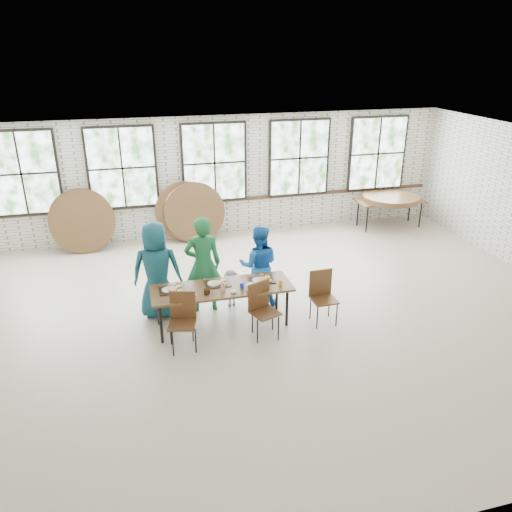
# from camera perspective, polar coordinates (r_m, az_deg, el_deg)

# --- Properties ---
(room) EXTENTS (12.00, 12.00, 12.00)m
(room) POSITION_cam_1_polar(r_m,az_deg,el_deg) (12.50, -4.78, 10.36)
(room) COLOR beige
(room) RESTS_ON ground
(dining_table) EXTENTS (2.40, 0.81, 0.74)m
(dining_table) POSITION_cam_1_polar(r_m,az_deg,el_deg) (8.56, -3.92, -3.89)
(dining_table) COLOR brown
(dining_table) RESTS_ON ground
(chair_near_left) EXTENTS (0.51, 0.50, 0.95)m
(chair_near_left) POSITION_cam_1_polar(r_m,az_deg,el_deg) (8.12, -8.39, -6.74)
(chair_near_left) COLOR #54351C
(chair_near_left) RESTS_ON ground
(chair_near_right) EXTENTS (0.53, 0.53, 0.95)m
(chair_near_right) POSITION_cam_1_polar(r_m,az_deg,el_deg) (8.34, 0.68, -5.62)
(chair_near_right) COLOR #54351C
(chair_near_right) RESTS_ON ground
(chair_spare) EXTENTS (0.43, 0.42, 0.95)m
(chair_spare) POSITION_cam_1_polar(r_m,az_deg,el_deg) (8.84, 7.57, -4.10)
(chair_spare) COLOR #54351C
(chair_spare) RESTS_ON ground
(adult_teal) EXTENTS (0.94, 0.69, 1.78)m
(adult_teal) POSITION_cam_1_polar(r_m,az_deg,el_deg) (8.96, -11.26, -1.61)
(adult_teal) COLOR #184F5E
(adult_teal) RESTS_ON ground
(adult_green) EXTENTS (0.67, 0.45, 1.81)m
(adult_green) POSITION_cam_1_polar(r_m,az_deg,el_deg) (9.02, -6.07, -0.98)
(adult_green) COLOR #1B6736
(adult_green) RESTS_ON ground
(toddler) EXTENTS (0.52, 0.36, 0.74)m
(toddler) POSITION_cam_1_polar(r_m,az_deg,el_deg) (9.33, -2.88, -3.69)
(toddler) COLOR #161E45
(toddler) RESTS_ON ground
(adult_blue) EXTENTS (0.89, 0.78, 1.54)m
(adult_blue) POSITION_cam_1_polar(r_m,az_deg,el_deg) (9.26, 0.32, -1.08)
(adult_blue) COLOR blue
(adult_blue) RESTS_ON ground
(storage_table) EXTENTS (1.83, 0.82, 0.74)m
(storage_table) POSITION_cam_1_polar(r_m,az_deg,el_deg) (13.80, 15.09, 5.97)
(storage_table) COLOR brown
(storage_table) RESTS_ON ground
(tabletop_clutter) EXTENTS (2.07, 0.61, 0.11)m
(tabletop_clutter) POSITION_cam_1_polar(r_m,az_deg,el_deg) (8.52, -3.23, -3.45)
(tabletop_clutter) COLOR black
(tabletop_clutter) RESTS_ON dining_table
(round_tops_stacked) EXTENTS (1.50, 1.50, 0.13)m
(round_tops_stacked) POSITION_cam_1_polar(r_m,az_deg,el_deg) (13.77, 15.14, 6.44)
(round_tops_stacked) COLOR brown
(round_tops_stacked) RESTS_ON storage_table
(round_tops_leaning) EXTENTS (4.16, 0.48, 1.49)m
(round_tops_leaning) POSITION_cam_1_polar(r_m,az_deg,el_deg) (12.36, -13.39, 4.40)
(round_tops_leaning) COLOR brown
(round_tops_leaning) RESTS_ON ground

